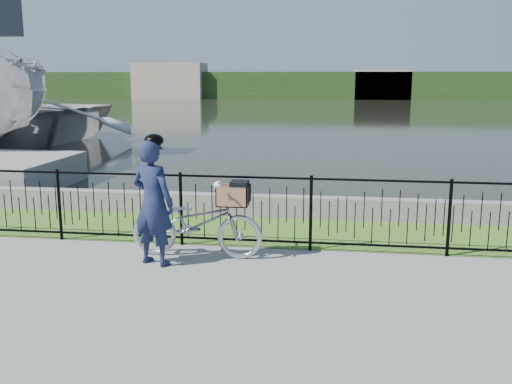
# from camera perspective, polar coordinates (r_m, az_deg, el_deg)

# --- Properties ---
(ground) EXTENTS (120.00, 120.00, 0.00)m
(ground) POSITION_cam_1_polar(r_m,az_deg,el_deg) (7.33, -3.16, -9.19)
(ground) COLOR gray
(ground) RESTS_ON ground
(grass_strip) EXTENTS (60.00, 2.00, 0.01)m
(grass_strip) POSITION_cam_1_polar(r_m,az_deg,el_deg) (9.77, -0.15, -3.82)
(grass_strip) COLOR #487223
(grass_strip) RESTS_ON ground
(water) EXTENTS (120.00, 120.00, 0.00)m
(water) POSITION_cam_1_polar(r_m,az_deg,el_deg) (39.83, 6.31, 7.77)
(water) COLOR black
(water) RESTS_ON ground
(quay_wall) EXTENTS (60.00, 0.30, 0.40)m
(quay_wall) POSITION_cam_1_polar(r_m,az_deg,el_deg) (10.68, 0.63, -1.40)
(quay_wall) COLOR gray
(quay_wall) RESTS_ON ground
(fence) EXTENTS (14.00, 0.06, 1.15)m
(fence) POSITION_cam_1_polar(r_m,az_deg,el_deg) (8.67, -1.12, -1.92)
(fence) COLOR black
(fence) RESTS_ON ground
(far_treeline) EXTENTS (120.00, 6.00, 3.00)m
(far_treeline) POSITION_cam_1_polar(r_m,az_deg,el_deg) (66.74, 7.18, 10.54)
(far_treeline) COLOR #27431A
(far_treeline) RESTS_ON ground
(far_building_left) EXTENTS (8.00, 4.00, 4.00)m
(far_building_left) POSITION_cam_1_polar(r_m,az_deg,el_deg) (67.56, -8.58, 10.94)
(far_building_left) COLOR #A59685
(far_building_left) RESTS_ON ground
(far_building_right) EXTENTS (6.00, 3.00, 3.20)m
(far_building_right) POSITION_cam_1_polar(r_m,az_deg,el_deg) (65.39, 12.51, 10.43)
(far_building_right) COLOR #A59685
(far_building_right) RESTS_ON ground
(bicycle_rig) EXTENTS (1.92, 0.67, 1.15)m
(bicycle_rig) POSITION_cam_1_polar(r_m,az_deg,el_deg) (8.29, -5.88, -3.02)
(bicycle_rig) COLOR #B0B5BD
(bicycle_rig) RESTS_ON ground
(cyclist) EXTENTS (0.75, 0.62, 1.83)m
(cyclist) POSITION_cam_1_polar(r_m,az_deg,el_deg) (7.96, -10.26, -0.90)
(cyclist) COLOR #161E3E
(cyclist) RESTS_ON ground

